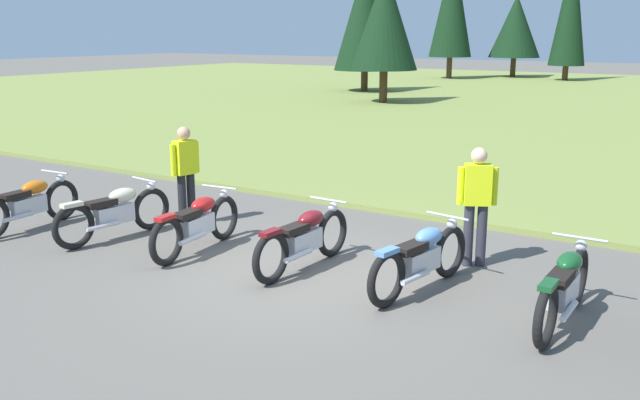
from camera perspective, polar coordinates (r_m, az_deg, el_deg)
The scene contains 10 objects.
ground_plane at distance 9.44m, azimuth -1.96°, elevation -6.05°, with size 140.00×140.00×0.00m, color #605B54.
grass_moorland at distance 33.31m, azimuth 23.75°, elevation 7.17°, with size 80.00×44.00×0.10m, color olive.
motorcycle_orange at distance 12.35m, azimuth -22.88°, elevation -0.26°, with size 0.62×2.10×0.88m.
motorcycle_cream at distance 11.31m, azimuth -16.53°, elevation -0.95°, with size 0.62×2.09×0.88m.
motorcycle_red at distance 10.39m, azimuth -10.06°, elevation -1.86°, with size 0.62×2.10×0.88m.
motorcycle_maroon at distance 9.48m, azimuth -1.33°, elevation -3.16°, with size 0.62×2.10×0.88m.
motorcycle_sky_blue at distance 8.78m, azimuth 8.31°, elevation -4.72°, with size 0.63×2.09×0.88m.
motorcycle_british_green at distance 8.18m, azimuth 19.44°, elevation -6.78°, with size 0.62×2.10×0.88m.
rider_near_row_end at distance 9.72m, azimuth 12.77°, elevation 0.03°, with size 0.49×0.37×1.67m.
rider_checking_bike at distance 11.75m, azimuth -11.01°, elevation 2.46°, with size 0.29×0.54×1.67m.
Camera 1 is at (5.03, -7.33, 3.19)m, focal length 38.92 mm.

